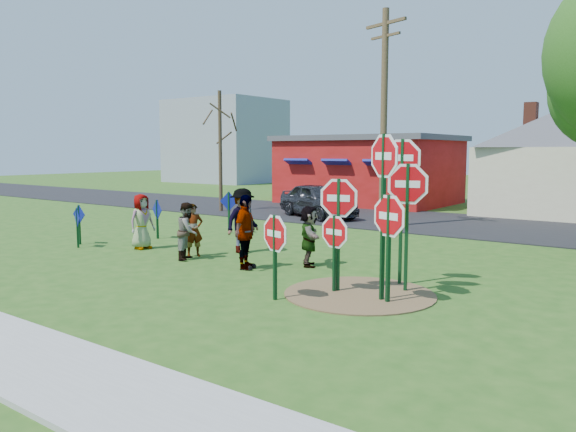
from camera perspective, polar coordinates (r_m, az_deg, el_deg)
name	(u,v)px	position (r m, az deg, el deg)	size (l,w,h in m)	color
ground	(233,262)	(15.46, -5.62, -4.70)	(120.00, 120.00, 0.00)	#254F16
road	(410,220)	(25.09, 12.26, -0.42)	(120.00, 7.50, 0.04)	black
dirt_patch	(359,294)	(12.08, 7.27, -7.85)	(3.20, 3.20, 0.03)	brown
red_building	(369,169)	(33.18, 8.28, 4.71)	(9.40, 7.69, 3.90)	maroon
distant_building	(225,141)	(56.20, -6.38, 7.56)	(10.00, 8.00, 8.00)	#8C939E
stop_sign_a	(275,239)	(11.33, -1.34, -2.39)	(1.01, 0.30, 1.89)	#103B1B
stop_sign_b	(402,174)	(12.76, 11.51, 4.25)	(1.14, 0.17, 3.45)	#103B1B
stop_sign_c	(384,178)	(11.28, 9.71, 3.84)	(1.08, 0.57, 3.52)	#103B1B
stop_sign_d	(407,195)	(12.17, 12.04, 2.12)	(1.17, 0.28, 2.93)	#103B1B
stop_sign_e	(334,237)	(11.98, 4.74, -2.18)	(0.96, 0.16, 1.80)	#103B1B
stop_sign_f	(389,223)	(11.21, 10.23, -0.71)	(1.10, 0.39, 2.33)	#103B1B
stop_sign_g	(339,209)	(11.98, 5.17, 0.72)	(1.11, 0.30, 2.60)	#103B1B
blue_diamond_a	(77,223)	(18.77, -20.63, -0.67)	(0.60, 0.25, 1.26)	#103B1B
blue_diamond_b	(79,220)	(19.41, -20.45, -0.37)	(0.63, 0.06, 1.30)	#103B1B
blue_diamond_c	(157,215)	(19.91, -13.15, 0.14)	(0.70, 0.22, 1.36)	#103B1B
blue_diamond_d	(229,207)	(20.73, -6.03, 0.88)	(0.71, 0.20, 1.55)	#103B1B
person_a	(142,221)	(17.94, -14.64, -0.54)	(0.84, 0.54, 1.71)	#37437E
person_b	(194,230)	(16.33, -9.57, -1.43)	(0.56, 0.37, 1.53)	#2B7165
person_c	(188,231)	(15.92, -10.15, -1.51)	(0.78, 0.61, 1.61)	brown
person_d	(242,221)	(16.72, -4.65, -0.48)	(1.25, 0.72, 1.93)	#353439
person_e	(245,232)	(14.38, -4.36, -1.65)	(1.12, 0.47, 1.92)	#532F58
person_f	(309,236)	(14.76, 2.16, -2.06)	(1.48, 0.47, 1.60)	#1C5530
suv	(318,200)	(25.47, 3.04, 1.61)	(1.82, 4.52, 1.54)	#303035
utility_pole	(384,114)	(22.46, 9.72, 10.13)	(1.99, 0.76, 8.44)	#4C3823
bare_tree_west	(220,134)	(28.24, -6.92, 8.28)	(1.80, 1.80, 5.98)	#382819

